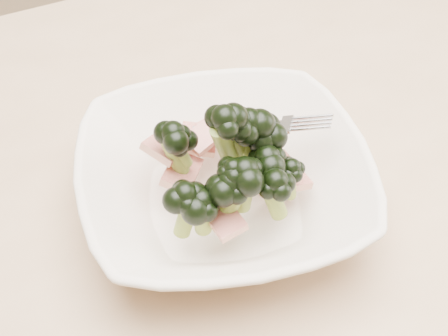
{
  "coord_description": "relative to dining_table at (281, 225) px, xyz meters",
  "views": [
    {
      "loc": [
        -0.26,
        -0.36,
        1.19
      ],
      "look_at": [
        -0.08,
        -0.02,
        0.8
      ],
      "focal_mm": 50.0,
      "sensor_mm": 36.0,
      "label": 1
    }
  ],
  "objects": [
    {
      "name": "dining_table",
      "position": [
        0.0,
        0.0,
        0.0
      ],
      "size": [
        1.2,
        0.8,
        0.75
      ],
      "color": "tan",
      "rests_on": "ground"
    },
    {
      "name": "broccoli_dish",
      "position": [
        -0.08,
        -0.03,
        0.14
      ],
      "size": [
        0.31,
        0.31,
        0.13
      ],
      "color": "beige",
      "rests_on": "dining_table"
    }
  ]
}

